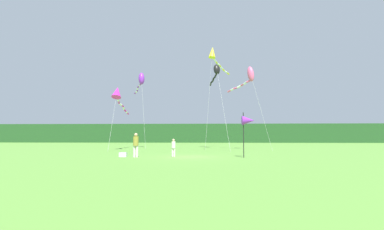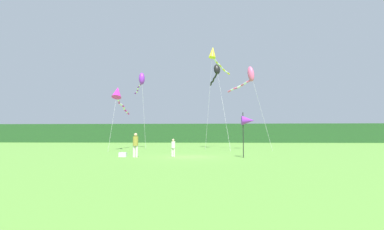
{
  "view_description": "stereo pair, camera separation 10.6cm",
  "coord_description": "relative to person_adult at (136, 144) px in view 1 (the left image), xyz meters",
  "views": [
    {
      "loc": [
        1.29,
        -21.56,
        1.57
      ],
      "look_at": [
        0.0,
        6.0,
        3.57
      ],
      "focal_mm": 26.89,
      "sensor_mm": 36.0,
      "label": 1
    },
    {
      "loc": [
        1.4,
        -21.55,
        1.57
      ],
      "look_at": [
        0.0,
        6.0,
        3.57
      ],
      "focal_mm": 26.89,
      "sensor_mm": 36.0,
      "label": 2
    }
  ],
  "objects": [
    {
      "name": "distant_treeline",
      "position": [
        3.82,
        45.64,
        1.17
      ],
      "size": [
        108.0,
        2.64,
        4.31
      ],
      "primitive_type": "cube",
      "color": "#234C23",
      "rests_on": "ground"
    },
    {
      "name": "kite_yellow",
      "position": [
        6.17,
        14.43,
        10.68
      ],
      "size": [
        3.42,
        6.42,
        12.64
      ],
      "color": "#B2B2B2",
      "rests_on": "ground"
    },
    {
      "name": "person_child",
      "position": [
        2.69,
        0.76,
        -0.25
      ],
      "size": [
        0.29,
        0.29,
        1.33
      ],
      "color": "silver",
      "rests_on": "ground"
    },
    {
      "name": "kite_purple",
      "position": [
        -3.2,
        15.47,
        7.8
      ],
      "size": [
        2.77,
        5.12,
        9.78
      ],
      "color": "#B2B2B2",
      "rests_on": "ground"
    },
    {
      "name": "banner_flag_pole",
      "position": [
        8.2,
        0.03,
        1.66
      ],
      "size": [
        0.9,
        0.7,
        3.27
      ],
      "color": "black",
      "rests_on": "ground"
    },
    {
      "name": "kite_magenta",
      "position": [
        -4.63,
        10.37,
        5.16
      ],
      "size": [
        1.09,
        8.74,
        7.12
      ],
      "color": "#B2B2B2",
      "rests_on": "ground"
    },
    {
      "name": "kite_black",
      "position": [
        6.41,
        13.21,
        8.29
      ],
      "size": [
        1.99,
        8.07,
        10.2
      ],
      "color": "#B2B2B2",
      "rests_on": "ground"
    },
    {
      "name": "person_adult",
      "position": [
        0.0,
        0.0,
        0.0
      ],
      "size": [
        0.39,
        0.39,
        1.77
      ],
      "color": "silver",
      "rests_on": "ground"
    },
    {
      "name": "cooler_box",
      "position": [
        -1.03,
        0.36,
        -0.82
      ],
      "size": [
        0.54,
        0.4,
        0.33
      ],
      "primitive_type": "cube",
      "color": "silver",
      "rests_on": "ground"
    },
    {
      "name": "kite_rainbow",
      "position": [
        10.0,
        11.21,
        7.28
      ],
      "size": [
        4.23,
        4.8,
        9.4
      ],
      "color": "#B2B2B2",
      "rests_on": "ground"
    },
    {
      "name": "ground_plane",
      "position": [
        3.82,
        0.64,
        -0.99
      ],
      "size": [
        120.0,
        120.0,
        0.0
      ],
      "primitive_type": "plane",
      "color": "#5B9338"
    }
  ]
}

